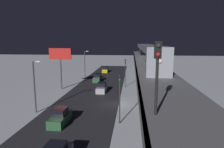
% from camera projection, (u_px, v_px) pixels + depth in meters
% --- Properties ---
extents(ground_plane, '(240.00, 240.00, 0.00)m').
position_uv_depth(ground_plane, '(114.00, 104.00, 32.20)').
color(ground_plane, silver).
extents(avenue_asphalt, '(11.00, 103.95, 0.01)m').
position_uv_depth(avenue_asphalt, '(86.00, 103.00, 32.66)').
color(avenue_asphalt, '#28282D').
rests_on(avenue_asphalt, ground_plane).
extents(elevated_railway, '(5.00, 103.95, 6.26)m').
position_uv_depth(elevated_railway, '(150.00, 73.00, 30.73)').
color(elevated_railway, slate).
rests_on(elevated_railway, ground_plane).
extents(subway_train, '(2.94, 36.87, 3.40)m').
position_uv_depth(subway_train, '(147.00, 53.00, 39.13)').
color(subway_train, '#999EA8').
rests_on(subway_train, elevated_railway).
extents(rail_signal, '(0.36, 0.41, 4.00)m').
position_uv_depth(rail_signal, '(157.00, 66.00, 10.20)').
color(rail_signal, black).
rests_on(rail_signal, elevated_railway).
extents(sedan_yellow, '(1.91, 4.14, 1.97)m').
position_uv_depth(sedan_yellow, '(105.00, 70.00, 66.25)').
color(sedan_yellow, gold).
rests_on(sedan_yellow, ground_plane).
extents(sedan_green, '(1.80, 4.66, 1.97)m').
position_uv_depth(sedan_green, '(97.00, 78.00, 51.00)').
color(sedan_green, '#2D6038').
rests_on(sedan_green, ground_plane).
extents(sedan_silver, '(1.80, 4.46, 1.97)m').
position_uv_depth(sedan_silver, '(102.00, 88.00, 40.22)').
color(sedan_silver, '#B2B2B7').
rests_on(sedan_silver, ground_plane).
extents(sedan_green_3, '(1.80, 4.36, 1.97)m').
position_uv_depth(sedan_green_3, '(60.00, 117.00, 24.52)').
color(sedan_green_3, '#2D6038').
rests_on(sedan_green_3, ground_plane).
extents(traffic_light_near, '(0.32, 0.44, 6.40)m').
position_uv_depth(traffic_light_near, '(120.00, 91.00, 23.92)').
color(traffic_light_near, '#2D2D2D').
rests_on(traffic_light_near, ground_plane).
extents(traffic_light_mid, '(0.32, 0.44, 6.40)m').
position_uv_depth(traffic_light_mid, '(125.00, 69.00, 43.39)').
color(traffic_light_mid, '#2D2D2D').
rests_on(traffic_light_mid, ground_plane).
extents(commercial_billboard, '(4.80, 0.36, 8.90)m').
position_uv_depth(commercial_billboard, '(60.00, 58.00, 41.60)').
color(commercial_billboard, '#4C4C51').
rests_on(commercial_billboard, ground_plane).
extents(street_lamp_near, '(1.35, 0.44, 7.65)m').
position_uv_depth(street_lamp_near, '(36.00, 80.00, 27.58)').
color(street_lamp_near, '#38383D').
rests_on(street_lamp_near, ground_plane).
extents(street_lamp_far, '(1.35, 0.44, 7.65)m').
position_uv_depth(street_lamp_far, '(85.00, 61.00, 57.02)').
color(street_lamp_far, '#38383D').
rests_on(street_lamp_far, ground_plane).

